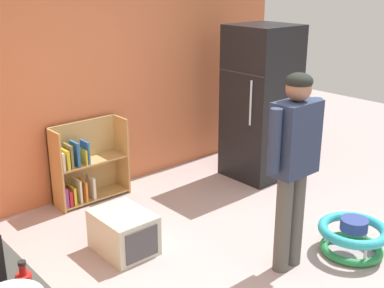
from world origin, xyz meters
name	(u,v)px	position (x,y,z in m)	size (l,w,h in m)	color
ground_plane	(257,273)	(0.00, 0.00, 0.00)	(12.00, 12.00, 0.00)	#B09C9A
back_wall	(98,69)	(0.00, 2.33, 1.35)	(5.20, 0.06, 2.70)	#CE6F46
refrigerator	(261,103)	(1.60, 1.42, 0.89)	(0.73, 0.68, 1.78)	black
bookshelf	(84,168)	(-0.35, 2.14, 0.37)	(0.80, 0.28, 0.85)	tan
standing_person	(294,156)	(0.26, -0.09, 0.97)	(0.57, 0.22, 1.62)	#4F504A
baby_walker	(353,236)	(0.86, -0.33, 0.16)	(0.60, 0.60, 0.32)	#2B904D
pet_carrier	(124,232)	(-0.62, 0.99, 0.18)	(0.42, 0.55, 0.36)	beige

